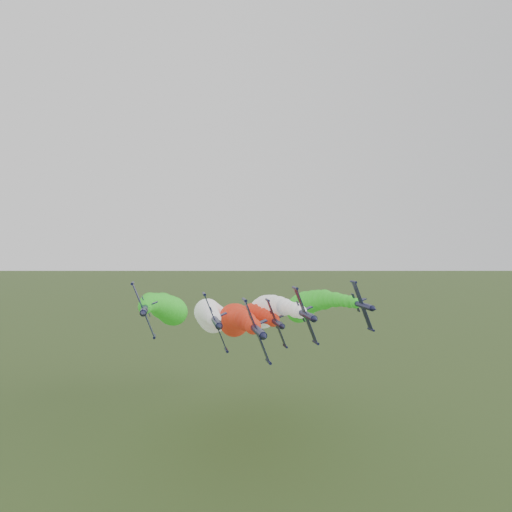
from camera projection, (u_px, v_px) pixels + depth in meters
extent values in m
cylinder|color=black|center=(257.00, 330.00, 76.10)|extent=(1.52, 9.59, 1.52)
cone|color=black|center=(265.00, 337.00, 70.55)|extent=(1.38, 1.92, 1.38)
cone|color=black|center=(251.00, 325.00, 81.24)|extent=(1.38, 0.96, 1.38)
ellipsoid|color=black|center=(263.00, 332.00, 74.07)|extent=(0.91, 2.00, 1.05)
cube|color=black|center=(257.00, 331.00, 75.87)|extent=(3.84, 2.02, 9.57)
cylinder|color=black|center=(244.00, 300.00, 75.42)|extent=(0.61, 2.77, 0.61)
cylinder|color=black|center=(269.00, 361.00, 76.32)|extent=(0.61, 2.77, 0.61)
cube|color=black|center=(260.00, 323.00, 80.28)|extent=(2.34, 1.60, 1.03)
cube|color=black|center=(254.00, 326.00, 80.11)|extent=(1.57, 1.17, 3.81)
sphere|color=red|center=(253.00, 326.00, 79.77)|extent=(2.64, 2.64, 2.64)
sphere|color=red|center=(250.00, 324.00, 82.93)|extent=(2.78, 2.78, 2.78)
sphere|color=red|center=(247.00, 322.00, 86.11)|extent=(3.35, 3.35, 3.35)
sphere|color=red|center=(244.00, 320.00, 89.29)|extent=(3.63, 3.63, 3.63)
sphere|color=red|center=(242.00, 319.00, 92.47)|extent=(3.11, 3.11, 3.11)
sphere|color=red|center=(240.00, 318.00, 95.66)|extent=(3.74, 3.74, 3.74)
sphere|color=red|center=(239.00, 317.00, 98.86)|extent=(3.94, 3.94, 3.94)
sphere|color=red|center=(237.00, 317.00, 102.06)|extent=(4.20, 4.20, 4.20)
sphere|color=red|center=(236.00, 317.00, 105.27)|extent=(5.57, 5.57, 5.57)
sphere|color=red|center=(235.00, 317.00, 108.49)|extent=(5.05, 5.05, 5.05)
sphere|color=red|center=(235.00, 317.00, 111.71)|extent=(5.25, 5.25, 5.25)
sphere|color=red|center=(234.00, 317.00, 114.93)|extent=(5.34, 5.34, 5.34)
sphere|color=red|center=(234.00, 317.00, 118.17)|extent=(6.44, 6.44, 6.44)
sphere|color=red|center=(233.00, 317.00, 121.41)|extent=(6.23, 6.23, 6.23)
sphere|color=red|center=(233.00, 318.00, 124.65)|extent=(7.08, 7.08, 7.08)
sphere|color=red|center=(233.00, 318.00, 127.90)|extent=(7.08, 7.08, 7.08)
sphere|color=red|center=(233.00, 319.00, 131.16)|extent=(7.64, 7.64, 7.64)
sphere|color=red|center=(233.00, 320.00, 134.42)|extent=(6.80, 6.80, 6.80)
sphere|color=red|center=(233.00, 320.00, 137.68)|extent=(7.31, 7.31, 7.31)
sphere|color=red|center=(234.00, 321.00, 140.96)|extent=(7.46, 7.46, 7.46)
sphere|color=red|center=(234.00, 322.00, 144.24)|extent=(8.59, 8.59, 8.59)
sphere|color=red|center=(235.00, 323.00, 147.52)|extent=(7.90, 7.90, 7.90)
cylinder|color=black|center=(216.00, 322.00, 83.81)|extent=(1.52, 9.59, 1.52)
cone|color=black|center=(220.00, 327.00, 78.26)|extent=(1.38, 1.92, 1.38)
cone|color=black|center=(213.00, 317.00, 88.95)|extent=(1.38, 0.96, 1.38)
ellipsoid|color=black|center=(220.00, 323.00, 81.78)|extent=(0.91, 2.00, 1.05)
cube|color=black|center=(215.00, 322.00, 83.58)|extent=(3.84, 2.02, 9.57)
cylinder|color=black|center=(204.00, 294.00, 83.13)|extent=(0.61, 2.77, 0.61)
cylinder|color=black|center=(226.00, 350.00, 84.03)|extent=(0.61, 2.77, 0.61)
cube|color=black|center=(220.00, 315.00, 87.99)|extent=(2.34, 1.60, 1.03)
cube|color=black|center=(215.00, 318.00, 87.82)|extent=(1.57, 1.17, 3.81)
sphere|color=white|center=(214.00, 318.00, 87.48)|extent=(2.56, 2.56, 2.56)
sphere|color=white|center=(212.00, 316.00, 90.65)|extent=(2.80, 2.80, 2.80)
sphere|color=white|center=(211.00, 315.00, 93.82)|extent=(3.06, 3.06, 3.06)
sphere|color=white|center=(210.00, 313.00, 97.00)|extent=(3.21, 3.21, 3.21)
sphere|color=white|center=(209.00, 312.00, 100.18)|extent=(3.85, 3.85, 3.85)
sphere|color=white|center=(208.00, 312.00, 103.37)|extent=(3.93, 3.93, 3.93)
sphere|color=white|center=(208.00, 311.00, 106.57)|extent=(4.63, 4.63, 4.63)
sphere|color=white|center=(207.00, 311.00, 109.77)|extent=(4.50, 4.50, 4.50)
sphere|color=white|center=(207.00, 311.00, 112.98)|extent=(4.35, 4.35, 4.35)
sphere|color=white|center=(207.00, 311.00, 116.20)|extent=(4.60, 4.60, 4.60)
sphere|color=white|center=(207.00, 311.00, 119.42)|extent=(5.31, 5.31, 5.31)
sphere|color=white|center=(207.00, 312.00, 122.64)|extent=(6.49, 6.49, 6.49)
sphere|color=white|center=(208.00, 312.00, 125.88)|extent=(6.04, 6.04, 6.04)
sphere|color=white|center=(208.00, 313.00, 129.12)|extent=(6.32, 6.32, 6.32)
sphere|color=white|center=(208.00, 313.00, 132.36)|extent=(6.21, 6.21, 6.21)
sphere|color=white|center=(209.00, 314.00, 135.61)|extent=(6.23, 6.23, 6.23)
sphere|color=white|center=(210.00, 314.00, 138.87)|extent=(7.74, 7.74, 7.74)
sphere|color=white|center=(210.00, 315.00, 142.13)|extent=(7.60, 7.60, 7.60)
sphere|color=white|center=(211.00, 316.00, 145.39)|extent=(7.75, 7.75, 7.75)
sphere|color=white|center=(212.00, 317.00, 148.67)|extent=(7.90, 7.90, 7.90)
sphere|color=white|center=(213.00, 318.00, 151.95)|extent=(8.84, 8.84, 8.84)
sphere|color=white|center=(214.00, 319.00, 155.23)|extent=(9.00, 9.00, 9.00)
cylinder|color=black|center=(306.00, 315.00, 86.17)|extent=(1.52, 9.59, 1.52)
cone|color=black|center=(316.00, 320.00, 80.62)|extent=(1.38, 1.92, 1.38)
cone|color=black|center=(298.00, 311.00, 91.31)|extent=(1.38, 0.96, 1.38)
ellipsoid|color=black|center=(312.00, 316.00, 84.14)|extent=(0.91, 2.00, 1.05)
cube|color=black|center=(306.00, 315.00, 85.94)|extent=(3.84, 2.02, 9.57)
cylinder|color=black|center=(295.00, 288.00, 85.49)|extent=(0.61, 2.77, 0.61)
cylinder|color=black|center=(316.00, 342.00, 86.39)|extent=(0.61, 2.77, 0.61)
cube|color=black|center=(306.00, 309.00, 90.35)|extent=(2.34, 1.60, 1.03)
cube|color=black|center=(301.00, 311.00, 90.18)|extent=(1.57, 1.17, 3.81)
sphere|color=white|center=(300.00, 312.00, 89.84)|extent=(2.42, 2.42, 2.42)
sphere|color=white|center=(296.00, 310.00, 93.01)|extent=(2.92, 2.92, 2.92)
sphere|color=white|center=(292.00, 309.00, 96.18)|extent=(2.65, 2.65, 2.65)
sphere|color=white|center=(288.00, 308.00, 99.36)|extent=(2.90, 2.90, 2.90)
sphere|color=white|center=(285.00, 307.00, 102.54)|extent=(3.54, 3.54, 3.54)
sphere|color=white|center=(282.00, 307.00, 105.73)|extent=(3.54, 3.54, 3.54)
sphere|color=white|center=(279.00, 306.00, 108.93)|extent=(4.41, 4.41, 4.41)
sphere|color=white|center=(277.00, 306.00, 112.13)|extent=(4.56, 4.56, 4.56)
sphere|color=white|center=(275.00, 306.00, 115.34)|extent=(4.78, 4.78, 4.78)
sphere|color=white|center=(273.00, 306.00, 118.56)|extent=(5.57, 5.57, 5.57)
sphere|color=white|center=(271.00, 307.00, 121.78)|extent=(5.30, 5.30, 5.30)
sphere|color=white|center=(269.00, 307.00, 125.00)|extent=(6.23, 6.23, 6.23)
sphere|color=white|center=(268.00, 308.00, 128.24)|extent=(5.68, 5.68, 5.68)
sphere|color=white|center=(267.00, 308.00, 131.48)|extent=(7.05, 7.05, 7.05)
sphere|color=white|center=(266.00, 309.00, 134.72)|extent=(7.48, 7.48, 7.48)
sphere|color=white|center=(265.00, 310.00, 137.97)|extent=(6.50, 6.50, 6.50)
sphere|color=white|center=(265.00, 310.00, 141.23)|extent=(6.68, 6.68, 6.68)
sphere|color=white|center=(264.00, 311.00, 144.49)|extent=(8.42, 8.42, 8.42)
sphere|color=white|center=(264.00, 312.00, 147.75)|extent=(7.25, 7.25, 7.25)
sphere|color=white|center=(263.00, 313.00, 151.03)|extent=(7.97, 7.97, 7.97)
sphere|color=white|center=(263.00, 314.00, 154.31)|extent=(8.93, 8.93, 8.93)
sphere|color=white|center=(263.00, 315.00, 157.59)|extent=(8.13, 8.13, 8.13)
cylinder|color=black|center=(144.00, 310.00, 88.38)|extent=(1.52, 9.59, 1.52)
cone|color=black|center=(143.00, 314.00, 82.82)|extent=(1.38, 1.92, 1.38)
cone|color=black|center=(146.00, 306.00, 93.51)|extent=(1.38, 0.96, 1.38)
ellipsoid|color=black|center=(146.00, 310.00, 86.35)|extent=(0.91, 2.00, 1.05)
cube|color=black|center=(143.00, 310.00, 88.14)|extent=(3.84, 2.02, 9.57)
cylinder|color=black|center=(132.00, 283.00, 87.69)|extent=(0.61, 2.77, 0.61)
cylinder|color=black|center=(154.00, 336.00, 88.59)|extent=(0.61, 2.77, 0.61)
cube|color=black|center=(152.00, 304.00, 92.55)|extent=(2.34, 1.60, 1.03)
cube|color=black|center=(146.00, 306.00, 92.38)|extent=(1.57, 1.17, 3.81)
sphere|color=green|center=(145.00, 307.00, 92.04)|extent=(2.63, 2.63, 2.63)
sphere|color=green|center=(146.00, 305.00, 95.21)|extent=(2.92, 2.92, 2.92)
sphere|color=green|center=(147.00, 304.00, 98.38)|extent=(3.09, 3.09, 3.09)
sphere|color=green|center=(148.00, 303.00, 101.56)|extent=(3.52, 3.52, 3.52)
sphere|color=green|center=(149.00, 303.00, 104.74)|extent=(3.49, 3.49, 3.49)
sphere|color=green|center=(150.00, 302.00, 107.94)|extent=(4.28, 4.28, 4.28)
sphere|color=green|center=(151.00, 302.00, 111.13)|extent=(3.77, 3.77, 3.77)
sphere|color=green|center=(152.00, 302.00, 114.34)|extent=(4.35, 4.35, 4.35)
sphere|color=green|center=(154.00, 302.00, 117.55)|extent=(4.18, 4.18, 4.18)
sphere|color=green|center=(155.00, 303.00, 120.76)|extent=(4.39, 4.39, 4.39)
sphere|color=green|center=(156.00, 303.00, 123.98)|extent=(5.13, 5.13, 5.13)
sphere|color=green|center=(158.00, 304.00, 127.21)|extent=(5.43, 5.43, 5.43)
sphere|color=green|center=(159.00, 304.00, 130.44)|extent=(5.57, 5.57, 5.57)
sphere|color=green|center=(161.00, 305.00, 133.68)|extent=(6.22, 6.22, 6.22)
sphere|color=green|center=(162.00, 306.00, 136.92)|extent=(7.15, 7.15, 7.15)
sphere|color=green|center=(164.00, 306.00, 140.17)|extent=(6.21, 6.21, 6.21)
sphere|color=green|center=(166.00, 307.00, 143.43)|extent=(7.25, 7.25, 7.25)
sphere|color=green|center=(167.00, 308.00, 146.69)|extent=(7.87, 7.87, 7.87)
sphere|color=green|center=(169.00, 309.00, 149.96)|extent=(8.36, 8.36, 8.36)
sphere|color=green|center=(171.00, 310.00, 153.23)|extent=(8.21, 8.21, 8.21)
sphere|color=green|center=(172.00, 311.00, 156.51)|extent=(9.05, 9.05, 9.05)
sphere|color=green|center=(174.00, 312.00, 159.79)|extent=(8.72, 8.72, 8.72)
cylinder|color=black|center=(363.00, 305.00, 98.69)|extent=(1.52, 9.59, 1.52)
cone|color=black|center=(374.00, 309.00, 93.14)|extent=(1.38, 1.92, 1.38)
cone|color=black|center=(353.00, 302.00, 103.83)|extent=(1.38, 0.96, 1.38)
ellipsoid|color=black|center=(369.00, 306.00, 96.66)|extent=(0.91, 2.00, 1.05)
cube|color=black|center=(362.00, 306.00, 98.46)|extent=(3.84, 2.02, 9.57)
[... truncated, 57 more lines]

